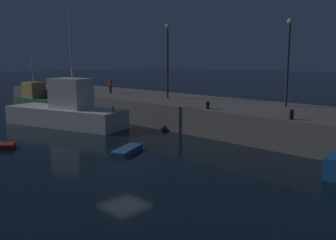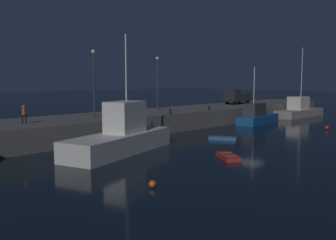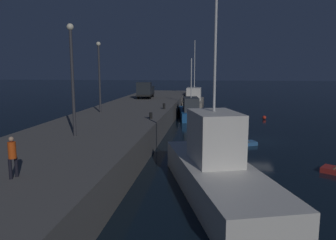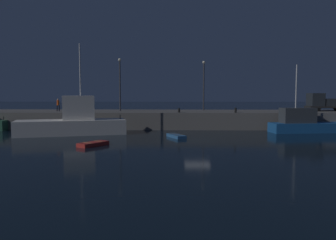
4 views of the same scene
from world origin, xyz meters
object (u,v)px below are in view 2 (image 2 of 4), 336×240
at_px(mooring_buoy_near, 152,184).
at_px(bollard_central, 209,108).
at_px(bollard_west, 170,112).
at_px(lamp_post_west, 94,77).
at_px(dinghy_orange_near, 223,138).
at_px(mooring_buoy_mid, 327,128).
at_px(lamp_post_east, 157,78).
at_px(fishing_trawler_red, 299,110).
at_px(fishing_boat_blue, 257,116).
at_px(utility_truck, 237,97).
at_px(rowboat_white_mid, 228,157).
at_px(fishing_boat_white, 121,137).
at_px(dockworker, 24,113).

relative_size(mooring_buoy_near, bollard_central, 0.69).
bearing_deg(bollard_west, lamp_post_west, 155.68).
bearing_deg(dinghy_orange_near, mooring_buoy_mid, -16.33).
bearing_deg(lamp_post_east, mooring_buoy_mid, -57.71).
bearing_deg(bollard_west, fishing_trawler_red, -5.27).
height_order(fishing_trawler_red, fishing_boat_blue, fishing_trawler_red).
bearing_deg(utility_truck, mooring_buoy_near, -152.32).
bearing_deg(lamp_post_east, rowboat_white_mid, -119.64).
bearing_deg(mooring_buoy_mid, bollard_west, 140.58).
distance_m(mooring_buoy_near, bollard_central, 28.81).
xyz_separation_m(fishing_boat_blue, fishing_boat_white, (-26.85, -2.95, 0.30)).
bearing_deg(dockworker, mooring_buoy_mid, -25.67).
bearing_deg(dinghy_orange_near, bollard_west, 87.74).
height_order(mooring_buoy_mid, bollard_central, bollard_central).
bearing_deg(fishing_boat_blue, utility_truck, 52.63).
xyz_separation_m(lamp_post_east, bollard_west, (-3.59, -5.90, -3.93)).
relative_size(fishing_boat_blue, bollard_west, 16.81).
height_order(fishing_boat_white, rowboat_white_mid, fishing_boat_white).
bearing_deg(lamp_post_west, rowboat_white_mid, -88.22).
bearing_deg(dinghy_orange_near, mooring_buoy_near, -156.54).
bearing_deg(bollard_west, mooring_buoy_mid, -39.42).
distance_m(mooring_buoy_near, bollard_west, 23.20).
relative_size(fishing_boat_blue, dockworker, 5.38).
height_order(lamp_post_west, bollard_central, lamp_post_west).
xyz_separation_m(rowboat_white_mid, mooring_buoy_mid, (22.85, 1.28, 0.08)).
bearing_deg(utility_truck, mooring_buoy_mid, -107.03).
bearing_deg(lamp_post_west, lamp_post_east, 10.65).
xyz_separation_m(fishing_boat_white, bollard_west, (11.90, 5.66, 1.10)).
relative_size(mooring_buoy_mid, lamp_post_east, 0.07).
bearing_deg(utility_truck, fishing_boat_blue, -127.37).
relative_size(fishing_boat_white, bollard_central, 19.42).
xyz_separation_m(fishing_boat_blue, rowboat_white_mid, (-22.57, -11.08, -0.89)).
distance_m(lamp_post_west, lamp_post_east, 11.96).
xyz_separation_m(fishing_boat_blue, dockworker, (-31.51, 5.48, 2.11)).
height_order(dinghy_orange_near, lamp_post_west, lamp_post_west).
relative_size(mooring_buoy_mid, utility_truck, 0.09).
distance_m(dinghy_orange_near, utility_truck, 24.38).
relative_size(mooring_buoy_near, dockworker, 0.25).
relative_size(lamp_post_west, bollard_west, 13.15).
bearing_deg(lamp_post_east, bollard_west, -121.29).
bearing_deg(fishing_boat_white, fishing_trawler_red, 4.30).
bearing_deg(mooring_buoy_near, lamp_post_west, 64.40).
xyz_separation_m(mooring_buoy_mid, utility_truck, (5.20, 16.97, 3.14)).
height_order(rowboat_white_mid, mooring_buoy_mid, mooring_buoy_mid).
relative_size(mooring_buoy_near, bollard_west, 0.79).
distance_m(fishing_trawler_red, fishing_boat_blue, 13.55).
bearing_deg(bollard_west, dinghy_orange_near, -92.26).
xyz_separation_m(fishing_trawler_red, fishing_boat_blue, (-13.55, -0.09, -0.04)).
xyz_separation_m(lamp_post_west, bollard_central, (15.32, -3.92, -3.98)).
relative_size(dinghy_orange_near, dockworker, 1.75).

